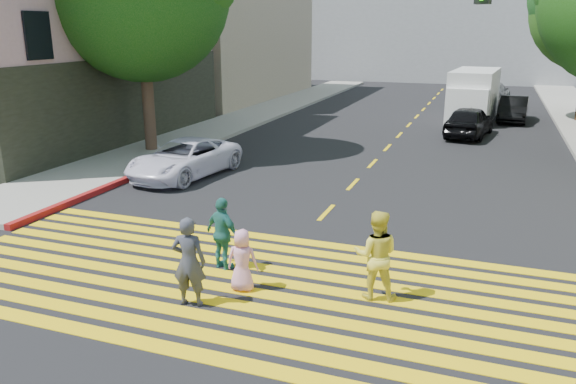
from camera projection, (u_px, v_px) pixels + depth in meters
The scene contains 17 objects.
ground at pixel (228, 317), 9.56m from camera, with size 120.00×120.00×0.00m, color black.
sidewalk_left at pixel (262, 112), 32.17m from camera, with size 3.00×40.00×0.15m, color gray.
curb_red at pixel (110, 186), 17.21m from camera, with size 0.20×8.00×0.16m, color maroon.
crosswalk at pixel (257, 286), 10.71m from camera, with size 13.40×5.30×0.01m.
lane_line at pixel (413, 120), 29.85m from camera, with size 0.12×34.40×0.01m.
building_left_pink at pixel (13, 32), 24.34m from camera, with size 12.10×14.10×11.00m.
building_left_tan at pixel (194, 24), 38.65m from camera, with size 12.00×16.00×10.00m, color tan.
backdrop_block at pixel (456, 14), 51.16m from camera, with size 30.00×8.00×12.00m, color gray.
pedestrian_man at pixel (189, 262), 9.78m from camera, with size 0.60×0.39×1.64m, color #383A46.
pedestrian_woman at pixel (376, 255), 10.03m from camera, with size 0.81×0.63×1.67m, color yellow.
pedestrian_child at pixel (242, 260), 10.40m from camera, with size 0.58×0.38×1.20m, color #EB9CBF.
pedestrian_extra at pixel (223, 234), 11.30m from camera, with size 0.88×0.37×1.50m, color #28726E.
white_sedan at pixel (185, 158), 18.48m from camera, with size 2.01×4.37×1.21m, color white.
dark_car_near at pixel (469, 121), 25.24m from camera, with size 1.65×4.09×1.39m, color black.
silver_car at pixel (491, 93), 35.79m from camera, with size 2.03×5.00×1.45m, color gray.
dark_car_parked at pixel (513, 109), 29.44m from camera, with size 1.38×3.95×1.30m, color black.
white_van at pixel (473, 97), 29.56m from camera, with size 2.52×5.72×2.63m.
Camera 1 is at (3.89, -7.71, 4.74)m, focal length 35.00 mm.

